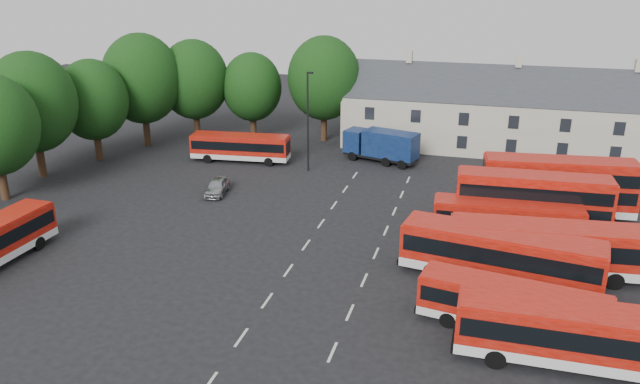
{
  "coord_description": "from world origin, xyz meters",
  "views": [
    {
      "loc": [
        11.6,
        -36.22,
        18.66
      ],
      "look_at": [
        -0.35,
        6.95,
        2.2
      ],
      "focal_mm": 35.0,
      "sensor_mm": 36.0,
      "label": 1
    }
  ],
  "objects_px": {
    "box_truck": "(382,145)",
    "lamppost": "(308,119)",
    "bus_dd_south": "(532,200)",
    "bus_row_a": "(576,332)",
    "silver_car": "(217,186)"
  },
  "relations": [
    {
      "from": "bus_dd_south",
      "to": "lamppost",
      "type": "distance_m",
      "value": 22.12
    },
    {
      "from": "bus_row_a",
      "to": "box_truck",
      "type": "xyz_separation_m",
      "value": [
        -14.98,
        30.67,
        -0.1
      ]
    },
    {
      "from": "box_truck",
      "to": "silver_car",
      "type": "bearing_deg",
      "value": -117.4
    },
    {
      "from": "bus_row_a",
      "to": "silver_car",
      "type": "xyz_separation_m",
      "value": [
        -26.98,
        17.92,
        -1.26
      ]
    },
    {
      "from": "bus_row_a",
      "to": "box_truck",
      "type": "relative_size",
      "value": 1.46
    },
    {
      "from": "bus_row_a",
      "to": "box_truck",
      "type": "height_order",
      "value": "box_truck"
    },
    {
      "from": "bus_row_a",
      "to": "box_truck",
      "type": "distance_m",
      "value": 34.13
    },
    {
      "from": "box_truck",
      "to": "lamppost",
      "type": "distance_m",
      "value": 8.37
    },
    {
      "from": "lamppost",
      "to": "bus_row_a",
      "type": "bearing_deg",
      "value": -50.92
    },
    {
      "from": "bus_row_a",
      "to": "bus_dd_south",
      "type": "relative_size",
      "value": 1.04
    },
    {
      "from": "bus_row_a",
      "to": "lamppost",
      "type": "bearing_deg",
      "value": 129.18
    },
    {
      "from": "bus_row_a",
      "to": "lamppost",
      "type": "relative_size",
      "value": 1.2
    },
    {
      "from": "bus_row_a",
      "to": "lamppost",
      "type": "height_order",
      "value": "lamppost"
    },
    {
      "from": "bus_row_a",
      "to": "bus_dd_south",
      "type": "xyz_separation_m",
      "value": [
        -1.43,
        16.62,
        0.61
      ]
    },
    {
      "from": "bus_dd_south",
      "to": "lamppost",
      "type": "xyz_separation_m",
      "value": [
        -19.81,
        9.53,
        2.51
      ]
    }
  ]
}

